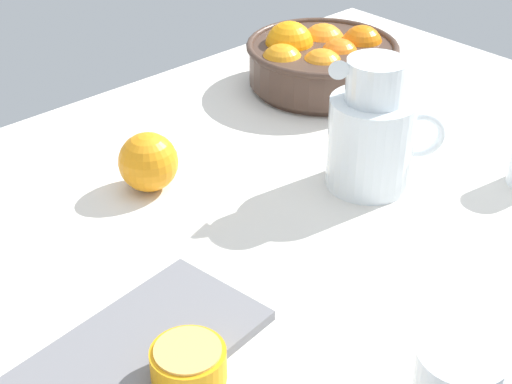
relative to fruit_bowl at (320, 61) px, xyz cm
name	(u,v)px	position (x,y,z in cm)	size (l,w,h in cm)	color
ground_plane	(267,225)	(-35.74, -24.09, -6.66)	(145.95, 97.50, 3.00)	silver
fruit_bowl	(320,61)	(0.00, 0.00, 0.00)	(27.28, 27.28, 11.83)	#473328
juice_pitcher	(371,140)	(-19.08, -27.86, 1.95)	(14.12, 13.80, 19.80)	white
cutting_board	(140,350)	(-64.17, -34.30, -4.51)	(27.49, 15.18, 1.30)	slate
orange_half_0	(188,363)	(-63.05, -41.42, -1.96)	(7.81, 7.81, 3.85)	orange
loose_orange_0	(148,162)	(-43.24, -7.33, -0.86)	(8.60, 8.60, 8.60)	orange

